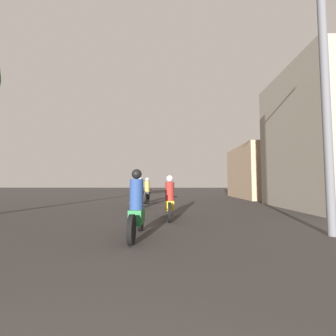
% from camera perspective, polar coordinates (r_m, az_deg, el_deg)
% --- Properties ---
extents(motorcycle_green, '(0.60, 1.99, 1.60)m').
position_cam_1_polar(motorcycle_green, '(5.46, -7.97, -10.37)').
color(motorcycle_green, black).
rests_on(motorcycle_green, ground_plane).
extents(motorcycle_yellow, '(0.60, 2.07, 1.55)m').
position_cam_1_polar(motorcycle_yellow, '(8.08, 0.44, -8.43)').
color(motorcycle_yellow, black).
rests_on(motorcycle_yellow, ground_plane).
extents(motorcycle_blue, '(0.60, 1.90, 1.62)m').
position_cam_1_polar(motorcycle_blue, '(11.48, -7.31, -6.89)').
color(motorcycle_blue, black).
rests_on(motorcycle_blue, ground_plane).
extents(motorcycle_black, '(0.60, 2.14, 1.62)m').
position_cam_1_polar(motorcycle_black, '(14.67, -5.31, -6.25)').
color(motorcycle_black, black).
rests_on(motorcycle_black, ground_plane).
extents(building_right_near, '(4.51, 5.89, 6.94)m').
position_cam_1_polar(building_right_near, '(13.86, 35.74, 6.04)').
color(building_right_near, gray).
rests_on(building_right_near, ground_plane).
extents(building_right_far, '(4.21, 6.82, 4.32)m').
position_cam_1_polar(building_right_far, '(20.72, 22.77, -1.05)').
color(building_right_far, tan).
rests_on(building_right_far, ground_plane).
extents(utility_pole_near, '(1.60, 0.20, 6.98)m').
position_cam_1_polar(utility_pole_near, '(7.16, 35.08, 16.28)').
color(utility_pole_near, slate).
rests_on(utility_pole_near, ground_plane).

